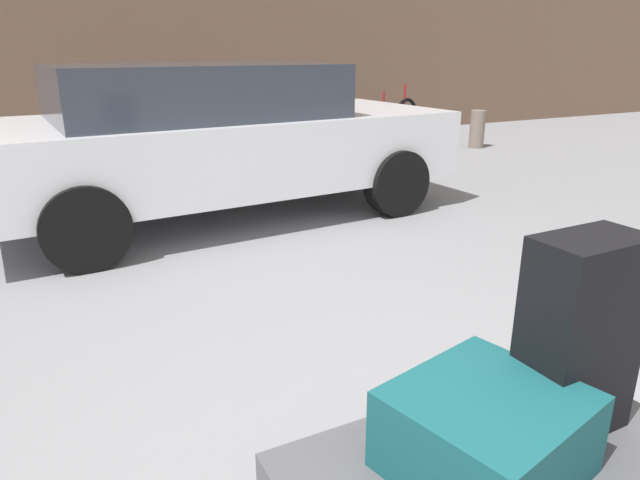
% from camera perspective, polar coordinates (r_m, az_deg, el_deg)
% --- Properties ---
extents(luggage_cart, '(1.32, 0.70, 0.34)m').
position_cam_1_polar(luggage_cart, '(2.00, 17.08, -21.76)').
color(luggage_cart, '#4C4C51').
rests_on(luggage_cart, ground_plane).
extents(suitcase_teal_front_right, '(0.62, 0.59, 0.26)m').
position_cam_1_polar(suitcase_teal_front_right, '(1.83, 16.44, -18.09)').
color(suitcase_teal_front_right, '#144C51').
rests_on(suitcase_teal_front_right, luggage_cart).
extents(suitcase_black_rear_left, '(0.37, 0.22, 0.67)m').
position_cam_1_polar(suitcase_black_rear_left, '(2.01, 24.66, -8.78)').
color(suitcase_black_rear_left, black).
rests_on(suitcase_black_rear_left, luggage_cart).
extents(parked_car, '(4.40, 2.13, 1.42)m').
position_cam_1_polar(parked_car, '(5.46, -10.37, 10.17)').
color(parked_car, silver).
rests_on(parked_car, ground_plane).
extents(bicycle_leaning, '(1.66, 0.71, 0.96)m').
position_cam_1_polar(bicycle_leaning, '(10.09, 7.04, 11.90)').
color(bicycle_leaning, black).
rests_on(bicycle_leaning, ground_plane).
extents(bollard_kerb_near, '(0.24, 0.24, 0.60)m').
position_cam_1_polar(bollard_kerb_near, '(8.21, 1.32, 10.01)').
color(bollard_kerb_near, '#72665B').
rests_on(bollard_kerb_near, ground_plane).
extents(bollard_kerb_mid, '(0.24, 0.24, 0.60)m').
position_cam_1_polar(bollard_kerb_mid, '(8.86, 8.47, 10.45)').
color(bollard_kerb_mid, '#72665B').
rests_on(bollard_kerb_mid, ground_plane).
extents(bollard_kerb_far, '(0.24, 0.24, 0.60)m').
position_cam_1_polar(bollard_kerb_far, '(9.77, 15.59, 10.73)').
color(bollard_kerb_far, '#72665B').
rests_on(bollard_kerb_far, ground_plane).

